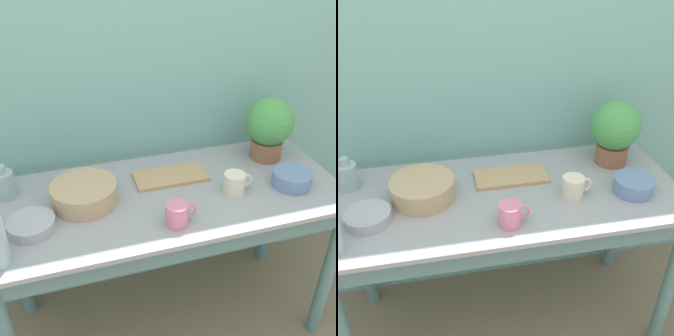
{
  "view_description": "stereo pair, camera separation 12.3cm",
  "coord_description": "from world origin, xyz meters",
  "views": [
    {
      "loc": [
        -0.38,
        -0.94,
        1.72
      ],
      "look_at": [
        0.0,
        0.31,
        0.91
      ],
      "focal_mm": 42.0,
      "sensor_mm": 36.0,
      "label": 1
    },
    {
      "loc": [
        -0.26,
        -0.97,
        1.72
      ],
      "look_at": [
        0.0,
        0.31,
        0.91
      ],
      "focal_mm": 42.0,
      "sensor_mm": 36.0,
      "label": 2
    }
  ],
  "objects": [
    {
      "name": "bowl_small_blue",
      "position": [
        0.51,
        0.22,
        0.82
      ],
      "size": [
        0.16,
        0.16,
        0.06
      ],
      "color": "#6684B2",
      "rests_on": "counter_table"
    },
    {
      "name": "mug_cream",
      "position": [
        0.26,
        0.24,
        0.83
      ],
      "size": [
        0.12,
        0.09,
        0.09
      ],
      "color": "beige",
      "rests_on": "counter_table"
    },
    {
      "name": "bowl_small_steel",
      "position": [
        -0.53,
        0.24,
        0.81
      ],
      "size": [
        0.17,
        0.17,
        0.04
      ],
      "color": "#A8A8B2",
      "rests_on": "counter_table"
    },
    {
      "name": "wall_back",
      "position": [
        0.0,
        0.68,
        1.2
      ],
      "size": [
        6.0,
        0.05,
        2.4
      ],
      "color": "#70ADA8",
      "rests_on": "ground_plane"
    },
    {
      "name": "tray_board",
      "position": [
        0.04,
        0.42,
        0.8
      ],
      "size": [
        0.31,
        0.15,
        0.02
      ],
      "color": "tan",
      "rests_on": "counter_table"
    },
    {
      "name": "bowl_wash_large",
      "position": [
        -0.33,
        0.35,
        0.83
      ],
      "size": [
        0.26,
        0.26,
        0.08
      ],
      "color": "tan",
      "rests_on": "counter_table"
    },
    {
      "name": "mug_pink",
      "position": [
        -0.02,
        0.12,
        0.83
      ],
      "size": [
        0.12,
        0.09,
        0.09
      ],
      "color": "pink",
      "rests_on": "counter_table"
    },
    {
      "name": "potted_plant",
      "position": [
        0.52,
        0.46,
        0.95
      ],
      "size": [
        0.22,
        0.22,
        0.29
      ],
      "color": "#8C5B42",
      "rests_on": "counter_table"
    },
    {
      "name": "bottle_short",
      "position": [
        -0.63,
        0.48,
        0.85
      ],
      "size": [
        0.08,
        0.08,
        0.14
      ],
      "color": "#93B2BC",
      "rests_on": "counter_table"
    },
    {
      "name": "counter_table",
      "position": [
        0.0,
        0.29,
        0.64
      ],
      "size": [
        1.45,
        0.62,
        0.79
      ],
      "color": "slate",
      "rests_on": "ground_plane"
    }
  ]
}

